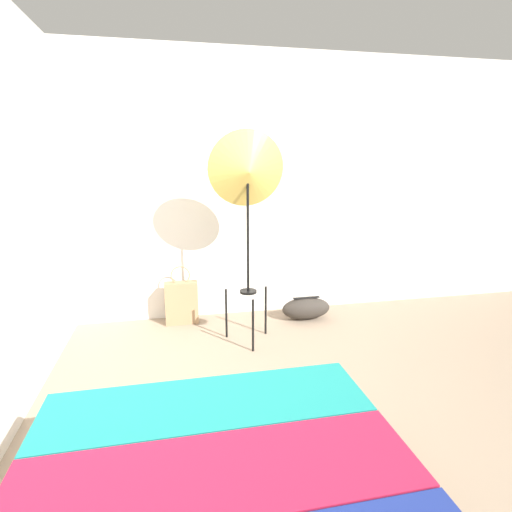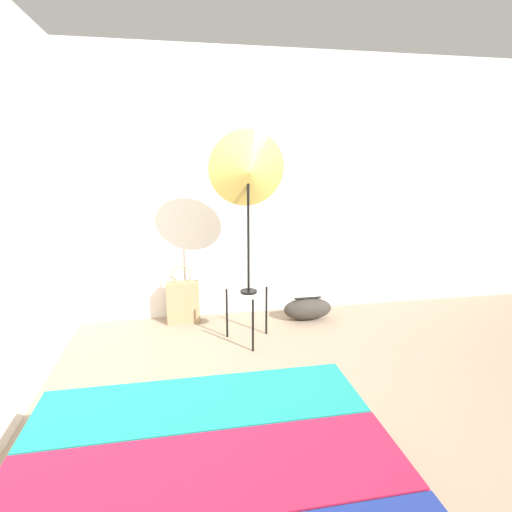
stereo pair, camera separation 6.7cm
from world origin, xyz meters
name	(u,v)px [view 1 (the left image)]	position (x,y,z in m)	size (l,w,h in m)	color
ground_plane	(233,455)	(0.00, 0.00, 0.00)	(14.00, 14.00, 0.00)	gray
wall_back	(199,189)	(0.00, 2.10, 1.30)	(8.00, 0.05, 2.60)	silver
wall_side_left	(15,204)	(-1.26, 1.00, 1.30)	(0.05, 8.00, 2.60)	silver
photo_umbrella	(248,173)	(0.35, 1.40, 1.47)	(0.64, 0.35, 1.82)	black
tote_bag	(182,302)	(-0.22, 1.91, 0.22)	(0.32, 0.12, 0.58)	#9E7A56
duffel_bag	(306,308)	(1.02, 1.76, 0.11)	(0.50, 0.22, 0.23)	#332D28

